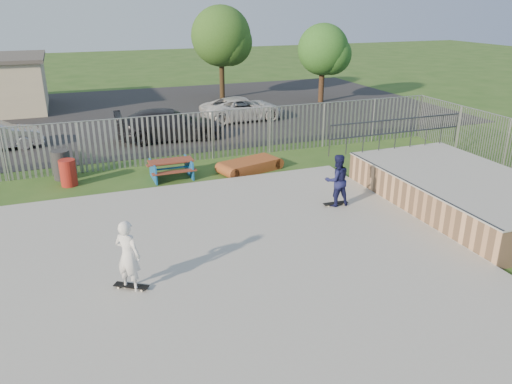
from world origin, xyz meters
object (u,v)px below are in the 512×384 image
object	(u,v)px
trash_bin_grey	(62,165)
car_dark	(169,125)
car_white	(242,109)
skater_white	(128,255)
picnic_table	(171,169)
tree_right	(323,50)
tree_mid	(221,36)
skater_navy	(337,180)
funbox	(250,166)
trash_bin_red	(68,173)

from	to	relation	value
trash_bin_grey	car_dark	bearing A→B (deg)	40.43
car_white	skater_white	world-z (taller)	skater_white
picnic_table	tree_right	distance (m)	16.91
tree_mid	skater_white	xyz separation A→B (m)	(-9.08, -22.50, -3.06)
tree_right	car_white	bearing A→B (deg)	-153.82
trash_bin_grey	skater_navy	world-z (taller)	skater_navy
car_white	skater_white	distance (m)	17.65
tree_right	skater_navy	size ratio (longest dim) A/B	2.97
funbox	car_dark	size ratio (longest dim) A/B	0.47
funbox	car_white	distance (m)	8.80
car_white	skater_navy	size ratio (longest dim) A/B	2.75
picnic_table	skater_white	distance (m)	7.98
car_dark	tree_right	world-z (taller)	tree_right
car_white	tree_right	bearing A→B (deg)	-66.01
funbox	car_white	bearing A→B (deg)	56.84
tree_mid	car_white	bearing A→B (deg)	-97.82
skater_navy	skater_white	xyz separation A→B (m)	(-6.74, -2.71, 0.00)
funbox	skater_white	distance (m)	9.16
trash_bin_red	skater_white	distance (m)	8.12
trash_bin_grey	skater_white	distance (m)	8.99
tree_mid	tree_right	size ratio (longest dim) A/B	1.21
picnic_table	tree_right	world-z (taller)	tree_right
skater_white	picnic_table	bearing A→B (deg)	-65.34
trash_bin_red	tree_mid	size ratio (longest dim) A/B	0.16
trash_bin_red	trash_bin_grey	world-z (taller)	trash_bin_grey
car_dark	car_white	xyz separation A→B (m)	(4.61, 2.65, -0.08)
trash_bin_red	skater_navy	bearing A→B (deg)	-34.10
trash_bin_red	tree_mid	world-z (taller)	tree_mid
car_dark	funbox	bearing A→B (deg)	-157.47
picnic_table	skater_navy	size ratio (longest dim) A/B	0.99
funbox	car_dark	xyz separation A→B (m)	(-1.99, 5.73, 0.53)
picnic_table	car_white	bearing A→B (deg)	54.26
trash_bin_grey	tree_mid	size ratio (longest dim) A/B	0.18
picnic_table	trash_bin_red	world-z (taller)	trash_bin_red
trash_bin_red	tree_mid	xyz separation A→B (m)	(10.20, 14.47, 3.57)
car_dark	tree_mid	size ratio (longest dim) A/B	0.83
skater_white	skater_navy	bearing A→B (deg)	-115.25
picnic_table	car_white	size ratio (longest dim) A/B	0.36
skater_navy	car_dark	bearing A→B (deg)	-70.16
skater_navy	picnic_table	bearing A→B (deg)	-46.22
funbox	skater_navy	xyz separation A→B (m)	(1.22, -4.57, 0.77)
picnic_table	skater_white	xyz separation A→B (m)	(-2.48, -7.56, 0.63)
car_dark	tree_mid	distance (m)	11.48
tree_right	skater_white	world-z (taller)	tree_right
tree_right	skater_white	distance (m)	24.03
car_dark	picnic_table	bearing A→B (deg)	172.60
funbox	picnic_table	bearing A→B (deg)	158.96
trash_bin_grey	car_white	world-z (taller)	car_white
picnic_table	car_white	xyz separation A→B (m)	(5.65, 8.11, 0.31)
funbox	trash_bin_red	world-z (taller)	trash_bin_red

